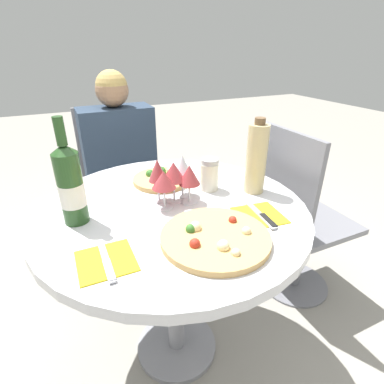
% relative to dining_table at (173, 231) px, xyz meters
% --- Properties ---
extents(ground_plane, '(12.00, 12.00, 0.00)m').
position_rel_dining_table_xyz_m(ground_plane, '(0.00, 0.00, -0.65)').
color(ground_plane, gray).
rests_on(ground_plane, ground).
extents(dining_table, '(0.97, 0.97, 0.76)m').
position_rel_dining_table_xyz_m(dining_table, '(0.00, 0.00, 0.00)').
color(dining_table, gray).
rests_on(dining_table, ground_plane).
extents(chair_behind_diner, '(0.42, 0.42, 0.95)m').
position_rel_dining_table_xyz_m(chair_behind_diner, '(-0.02, 0.88, -0.20)').
color(chair_behind_diner, slate).
rests_on(chair_behind_diner, ground_plane).
extents(seated_diner, '(0.40, 0.43, 1.17)m').
position_rel_dining_table_xyz_m(seated_diner, '(-0.02, 0.73, -0.14)').
color(seated_diner, '#28384C').
rests_on(seated_diner, ground_plane).
extents(chair_empty_side, '(0.42, 0.42, 0.95)m').
position_rel_dining_table_xyz_m(chair_empty_side, '(0.71, 0.09, -0.20)').
color(chair_empty_side, slate).
rests_on(chair_empty_side, ground_plane).
extents(pizza_large, '(0.33, 0.33, 0.04)m').
position_rel_dining_table_xyz_m(pizza_large, '(0.04, -0.25, 0.12)').
color(pizza_large, tan).
rests_on(pizza_large, dining_table).
extents(pizza_small_far, '(0.24, 0.24, 0.05)m').
position_rel_dining_table_xyz_m(pizza_small_far, '(0.04, 0.21, 0.12)').
color(pizza_small_far, tan).
rests_on(pizza_small_far, dining_table).
extents(wine_bottle, '(0.08, 0.08, 0.34)m').
position_rel_dining_table_xyz_m(wine_bottle, '(-0.32, 0.04, 0.24)').
color(wine_bottle, '#23471E').
rests_on(wine_bottle, dining_table).
extents(tall_carafe, '(0.08, 0.08, 0.29)m').
position_rel_dining_table_xyz_m(tall_carafe, '(0.34, -0.02, 0.24)').
color(tall_carafe, tan).
rests_on(tall_carafe, dining_table).
extents(sugar_shaker, '(0.07, 0.07, 0.13)m').
position_rel_dining_table_xyz_m(sugar_shaker, '(0.19, 0.07, 0.17)').
color(sugar_shaker, silver).
rests_on(sugar_shaker, dining_table).
extents(wine_glass_front_right, '(0.08, 0.08, 0.15)m').
position_rel_dining_table_xyz_m(wine_glass_front_right, '(0.07, -0.00, 0.22)').
color(wine_glass_front_right, silver).
rests_on(wine_glass_front_right, dining_table).
extents(wine_glass_back_left, '(0.07, 0.07, 0.16)m').
position_rel_dining_table_xyz_m(wine_glass_back_left, '(-0.03, 0.06, 0.22)').
color(wine_glass_back_left, silver).
rests_on(wine_glass_back_left, dining_table).
extents(wine_glass_front_left, '(0.08, 0.08, 0.14)m').
position_rel_dining_table_xyz_m(wine_glass_front_left, '(-0.03, -0.00, 0.21)').
color(wine_glass_front_left, silver).
rests_on(wine_glass_front_left, dining_table).
extents(wine_glass_back_right, '(0.08, 0.08, 0.16)m').
position_rel_dining_table_xyz_m(wine_glass_back_right, '(0.07, 0.06, 0.23)').
color(wine_glass_back_right, silver).
rests_on(wine_glass_back_right, dining_table).
extents(wine_glass_center, '(0.08, 0.08, 0.15)m').
position_rel_dining_table_xyz_m(wine_glass_center, '(0.02, 0.03, 0.23)').
color(wine_glass_center, silver).
rests_on(wine_glass_center, dining_table).
extents(place_setting_left, '(0.15, 0.19, 0.01)m').
position_rel_dining_table_xyz_m(place_setting_left, '(-0.27, -0.21, 0.11)').
color(place_setting_left, yellow).
rests_on(place_setting_left, dining_table).
extents(place_setting_right, '(0.17, 0.19, 0.01)m').
position_rel_dining_table_xyz_m(place_setting_right, '(0.24, -0.19, 0.11)').
color(place_setting_right, yellow).
rests_on(place_setting_right, dining_table).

